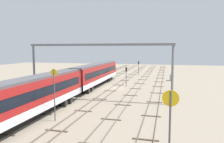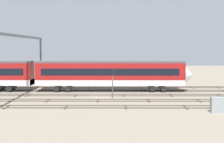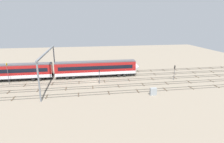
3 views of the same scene
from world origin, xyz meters
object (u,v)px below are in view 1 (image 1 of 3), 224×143
at_px(relay_cabinet, 171,77).
at_px(train, 31,97).
at_px(overhead_gantry, 98,56).
at_px(signal_light_trackside_departure, 139,66).
at_px(signal_light_trackside_approach, 126,74).
at_px(speed_sign_mid_trackside, 170,125).
at_px(speed_sign_near_foreground, 54,89).

bearing_deg(relay_cabinet, train, 155.99).
bearing_deg(relay_cabinet, overhead_gantry, 154.91).
xyz_separation_m(train, signal_light_trackside_departure, (46.32, -6.44, 0.21)).
distance_m(train, signal_light_trackside_approach, 25.47).
height_order(signal_light_trackside_approach, signal_light_trackside_departure, signal_light_trackside_departure).
bearing_deg(speed_sign_mid_trackside, speed_sign_near_foreground, 53.91).
bearing_deg(speed_sign_mid_trackside, train, 60.14).
height_order(overhead_gantry, speed_sign_mid_trackside, overhead_gantry).
relative_size(signal_light_trackside_approach, signal_light_trackside_departure, 0.98).
relative_size(speed_sign_near_foreground, relay_cabinet, 3.43).
bearing_deg(signal_light_trackside_approach, train, 165.21).
xyz_separation_m(signal_light_trackside_approach, signal_light_trackside_departure, (21.70, 0.06, 0.06)).
bearing_deg(speed_sign_near_foreground, overhead_gantry, -8.44).
height_order(overhead_gantry, speed_sign_near_foreground, overhead_gantry).
height_order(speed_sign_mid_trackside, signal_light_trackside_departure, speed_sign_mid_trackside).
relative_size(speed_sign_near_foreground, signal_light_trackside_approach, 1.40).
distance_m(signal_light_trackside_approach, signal_light_trackside_departure, 21.70).
relative_size(train, overhead_gantry, 3.21).
xyz_separation_m(signal_light_trackside_approach, relay_cabinet, (11.63, -9.64, -1.93)).
height_order(train, signal_light_trackside_departure, train).
xyz_separation_m(speed_sign_near_foreground, relay_cabinet, (35.93, -13.36, -2.83)).
bearing_deg(relay_cabinet, speed_sign_mid_trackside, 178.80).
distance_m(train, signal_light_trackside_departure, 46.77).
bearing_deg(signal_light_trackside_departure, signal_light_trackside_approach, -179.84).
distance_m(speed_sign_near_foreground, signal_light_trackside_departure, 46.15).
distance_m(signal_light_trackside_departure, relay_cabinet, 14.13).
relative_size(overhead_gantry, relay_cabinet, 13.45).
height_order(speed_sign_near_foreground, speed_sign_mid_trackside, speed_sign_near_foreground).
bearing_deg(speed_sign_mid_trackside, overhead_gantry, 28.53).
bearing_deg(signal_light_trackside_departure, train, 172.08).
bearing_deg(speed_sign_mid_trackside, signal_light_trackside_approach, 14.62).
bearing_deg(overhead_gantry, signal_light_trackside_departure, -3.34).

